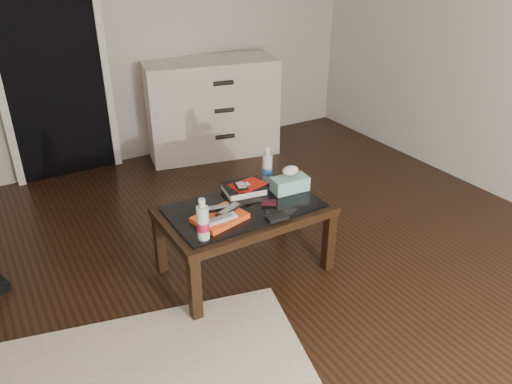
% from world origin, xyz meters
% --- Properties ---
extents(ground, '(5.00, 5.00, 0.00)m').
position_xyz_m(ground, '(0.00, 0.00, 0.00)').
color(ground, black).
rests_on(ground, ground).
extents(room_shell, '(5.00, 5.00, 5.00)m').
position_xyz_m(room_shell, '(0.00, 0.00, 1.62)').
color(room_shell, '#BBB5AC').
rests_on(room_shell, ground).
extents(doorway, '(0.90, 0.08, 2.07)m').
position_xyz_m(doorway, '(-0.40, 2.47, 1.02)').
color(doorway, black).
rests_on(doorway, ground).
extents(coffee_table, '(1.00, 0.60, 0.46)m').
position_xyz_m(coffee_table, '(0.22, 0.41, 0.40)').
color(coffee_table, black).
rests_on(coffee_table, ground).
extents(dresser, '(1.28, 0.73, 0.90)m').
position_xyz_m(dresser, '(0.90, 2.23, 0.45)').
color(dresser, beige).
rests_on(dresser, ground).
extents(magazines, '(0.32, 0.27, 0.03)m').
position_xyz_m(magazines, '(0.02, 0.34, 0.48)').
color(magazines, '#F04716').
rests_on(magazines, coffee_table).
extents(remote_silver, '(0.20, 0.06, 0.02)m').
position_xyz_m(remote_silver, '(-0.00, 0.28, 0.50)').
color(remote_silver, '#BABBBF').
rests_on(remote_silver, magazines).
extents(remote_black_front, '(0.20, 0.13, 0.02)m').
position_xyz_m(remote_black_front, '(0.09, 0.35, 0.50)').
color(remote_black_front, black).
rests_on(remote_black_front, magazines).
extents(remote_black_back, '(0.21, 0.09, 0.02)m').
position_xyz_m(remote_black_back, '(0.04, 0.40, 0.50)').
color(remote_black_back, black).
rests_on(remote_black_back, magazines).
extents(textbook, '(0.28, 0.24, 0.05)m').
position_xyz_m(textbook, '(0.31, 0.57, 0.48)').
color(textbook, black).
rests_on(textbook, coffee_table).
extents(dvd_mailers, '(0.20, 0.15, 0.01)m').
position_xyz_m(dvd_mailers, '(0.33, 0.57, 0.51)').
color(dvd_mailers, red).
rests_on(dvd_mailers, textbook).
extents(ipod, '(0.08, 0.11, 0.02)m').
position_xyz_m(ipod, '(0.28, 0.55, 0.52)').
color(ipod, black).
rests_on(ipod, dvd_mailers).
extents(flip_phone, '(0.10, 0.09, 0.02)m').
position_xyz_m(flip_phone, '(0.36, 0.35, 0.47)').
color(flip_phone, black).
rests_on(flip_phone, coffee_table).
extents(wallet, '(0.13, 0.08, 0.02)m').
position_xyz_m(wallet, '(0.31, 0.18, 0.47)').
color(wallet, black).
rests_on(wallet, coffee_table).
extents(water_bottle_left, '(0.07, 0.07, 0.24)m').
position_xyz_m(water_bottle_left, '(-0.14, 0.21, 0.58)').
color(water_bottle_left, silver).
rests_on(water_bottle_left, coffee_table).
extents(water_bottle_right, '(0.08, 0.08, 0.24)m').
position_xyz_m(water_bottle_right, '(0.52, 0.63, 0.58)').
color(water_bottle_right, '#B4BBC0').
rests_on(water_bottle_right, coffee_table).
extents(tissue_box, '(0.24, 0.14, 0.09)m').
position_xyz_m(tissue_box, '(0.57, 0.44, 0.51)').
color(tissue_box, teal).
rests_on(tissue_box, coffee_table).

